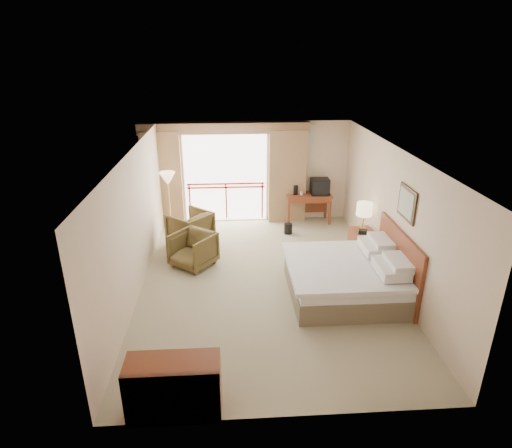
{
  "coord_description": "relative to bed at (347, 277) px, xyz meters",
  "views": [
    {
      "loc": [
        -0.7,
        -7.64,
        4.42
      ],
      "look_at": [
        -0.18,
        0.4,
        1.11
      ],
      "focal_mm": 30.0,
      "sensor_mm": 36.0,
      "label": 1
    }
  ],
  "objects": [
    {
      "name": "curtain_left",
      "position": [
        -3.95,
        3.95,
        0.87
      ],
      "size": [
        1.0,
        0.26,
        2.5
      ],
      "primitive_type": "cube",
      "color": "#876243",
      "rests_on": "wall_back"
    },
    {
      "name": "coffee_maker",
      "position": [
        -0.43,
        3.8,
        0.54
      ],
      "size": [
        0.14,
        0.14,
        0.26
      ],
      "primitive_type": "cylinder",
      "rotation": [
        0.0,
        0.0,
        -0.2
      ],
      "color": "black",
      "rests_on": "desk"
    },
    {
      "name": "wall_left",
      "position": [
        -4.0,
        0.6,
        0.97
      ],
      "size": [
        0.0,
        7.0,
        7.0
      ],
      "primitive_type": "plane",
      "rotation": [
        1.57,
        0.0,
        1.57
      ],
      "color": "beige",
      "rests_on": "ground"
    },
    {
      "name": "wall_back",
      "position": [
        -1.5,
        4.1,
        0.97
      ],
      "size": [
        5.0,
        0.0,
        5.0
      ],
      "primitive_type": "plane",
      "rotation": [
        1.57,
        0.0,
        0.0
      ],
      "color": "beige",
      "rests_on": "ground"
    },
    {
      "name": "wastebasket",
      "position": [
        -0.72,
        3.02,
        -0.24
      ],
      "size": [
        0.23,
        0.23,
        0.26
      ],
      "primitive_type": "cylinder",
      "rotation": [
        0.0,
        0.0,
        -0.1
      ],
      "color": "black",
      "rests_on": "floor"
    },
    {
      "name": "floor",
      "position": [
        -1.5,
        0.6,
        -0.38
      ],
      "size": [
        7.0,
        7.0,
        0.0
      ],
      "primitive_type": "plane",
      "color": "gray",
      "rests_on": "ground"
    },
    {
      "name": "nightstand",
      "position": [
        0.75,
        1.53,
        -0.04
      ],
      "size": [
        0.51,
        0.59,
        0.67
      ],
      "primitive_type": "cube",
      "rotation": [
        0.0,
        0.0,
        0.08
      ],
      "color": "maroon",
      "rests_on": "floor"
    },
    {
      "name": "headboard",
      "position": [
        0.96,
        0.0,
        0.27
      ],
      "size": [
        0.06,
        2.1,
        1.3
      ],
      "primitive_type": "cube",
      "color": "maroon",
      "rests_on": "wall_right"
    },
    {
      "name": "curtain_right",
      "position": [
        -0.65,
        3.95,
        0.87
      ],
      "size": [
        1.0,
        0.26,
        2.5
      ],
      "primitive_type": "cube",
      "color": "#876243",
      "rests_on": "wall_back"
    },
    {
      "name": "balcony_railing",
      "position": [
        -2.3,
        4.06,
        0.44
      ],
      "size": [
        2.09,
        0.03,
        1.02
      ],
      "color": "red",
      "rests_on": "wall_back"
    },
    {
      "name": "side_table",
      "position": [
        -3.29,
        1.95,
        -0.03
      ],
      "size": [
        0.46,
        0.46,
        0.5
      ],
      "rotation": [
        0.0,
        0.0,
        -0.12
      ],
      "color": "black",
      "rests_on": "floor"
    },
    {
      "name": "framed_art",
      "position": [
        0.97,
        0.0,
        1.47
      ],
      "size": [
        0.04,
        0.72,
        0.6
      ],
      "color": "black",
      "rests_on": "wall_right"
    },
    {
      "name": "ceiling",
      "position": [
        -1.5,
        0.6,
        2.32
      ],
      "size": [
        7.0,
        7.0,
        0.0
      ],
      "primitive_type": "plane",
      "rotation": [
        3.14,
        0.0,
        0.0
      ],
      "color": "white",
      "rests_on": "wall_back"
    },
    {
      "name": "cup",
      "position": [
        -0.28,
        3.75,
        0.46
      ],
      "size": [
        0.08,
        0.08,
        0.1
      ],
      "primitive_type": "cylinder",
      "rotation": [
        0.0,
        0.0,
        0.08
      ],
      "color": "white",
      "rests_on": "desk"
    },
    {
      "name": "wall_right",
      "position": [
        1.0,
        0.6,
        0.97
      ],
      "size": [
        0.0,
        7.0,
        7.0
      ],
      "primitive_type": "plane",
      "rotation": [
        1.57,
        0.0,
        -1.57
      ],
      "color": "beige",
      "rests_on": "ground"
    },
    {
      "name": "book",
      "position": [
        -3.29,
        1.95,
        0.13
      ],
      "size": [
        0.24,
        0.28,
        0.02
      ],
      "primitive_type": "imported",
      "rotation": [
        0.0,
        0.0,
        0.3
      ],
      "color": "white",
      "rests_on": "side_table"
    },
    {
      "name": "balcony_door",
      "position": [
        -2.3,
        4.08,
        0.82
      ],
      "size": [
        2.4,
        0.0,
        2.4
      ],
      "primitive_type": "plane",
      "rotation": [
        1.57,
        0.0,
        0.0
      ],
      "color": "white",
      "rests_on": "wall_back"
    },
    {
      "name": "table_lamp",
      "position": [
        0.75,
        1.58,
        0.77
      ],
      "size": [
        0.35,
        0.35,
        0.61
      ],
      "rotation": [
        0.0,
        0.0,
        -0.07
      ],
      "color": "tan",
      "rests_on": "nightstand"
    },
    {
      "name": "phone",
      "position": [
        0.7,
        1.38,
        0.34
      ],
      "size": [
        0.22,
        0.2,
        0.08
      ],
      "primitive_type": "cube",
      "rotation": [
        0.0,
        0.0,
        -0.34
      ],
      "color": "black",
      "rests_on": "nightstand"
    },
    {
      "name": "wall_front",
      "position": [
        -1.5,
        -2.9,
        0.97
      ],
      "size": [
        5.0,
        0.0,
        5.0
      ],
      "primitive_type": "plane",
      "rotation": [
        -1.57,
        0.0,
        0.0
      ],
      "color": "beige",
      "rests_on": "ground"
    },
    {
      "name": "armchair_near",
      "position": [
        -3.03,
        1.4,
        -0.38
      ],
      "size": [
        1.16,
        1.16,
        0.76
      ],
      "primitive_type": "imported",
      "rotation": [
        0.0,
        0.0,
        -0.65
      ],
      "color": "#493C20",
      "rests_on": "floor"
    },
    {
      "name": "bed",
      "position": [
        0.0,
        0.0,
        0.0
      ],
      "size": [
        2.13,
        2.06,
        0.97
      ],
      "color": "brown",
      "rests_on": "floor"
    },
    {
      "name": "floor_lamp",
      "position": [
        -3.75,
        3.4,
        0.98
      ],
      "size": [
        0.4,
        0.4,
        1.58
      ],
      "rotation": [
        0.0,
        0.0,
        -0.01
      ],
      "color": "tan",
      "rests_on": "floor"
    },
    {
      "name": "valance",
      "position": [
        -2.3,
        3.98,
        2.17
      ],
      "size": [
        4.4,
        0.22,
        0.28
      ],
      "primitive_type": "cube",
      "color": "#876243",
      "rests_on": "wall_back"
    },
    {
      "name": "hvac_vent",
      "position": [
        -0.2,
        4.07,
        1.97
      ],
      "size": [
        0.5,
        0.04,
        0.5
      ],
      "primitive_type": "cube",
      "color": "silver",
      "rests_on": "wall_back"
    },
    {
      "name": "armchair_far",
      "position": [
        -3.18,
        2.57,
        -0.38
      ],
      "size": [
        1.25,
        1.25,
        0.82
      ],
      "primitive_type": "imported",
      "rotation": [
        0.0,
        0.0,
        -2.3
      ],
      "color": "#493C20",
      "rests_on": "floor"
    },
    {
      "name": "dresser",
      "position": [
        -2.98,
        -2.71,
        0.02
      ],
      "size": [
        1.2,
        0.51,
        0.8
      ],
      "rotation": [
        0.0,
        0.0,
        -0.0
      ],
      "color": "maroon",
      "rests_on": "floor"
    },
    {
      "name": "tv",
      "position": [
        0.22,
        3.8,
        0.63
      ],
      "size": [
        0.48,
        0.38,
        0.43
      ],
      "rotation": [
        0.0,
        0.0,
        0.23
      ],
      "color": "black",
      "rests_on": "desk"
    },
    {
      "name": "desk",
      "position": [
        -0.08,
        3.86,
        0.24
      ],
      "size": [
        1.21,
        0.59,
        0.79
      ],
      "rotation": [
        0.0,
        0.0,
        0.08
      ],
      "color": "maroon",
      "rests_on": "floor"
    }
  ]
}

